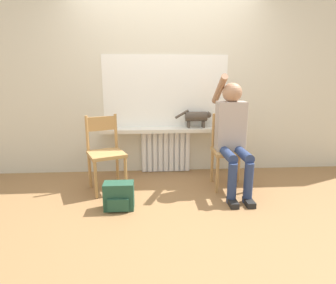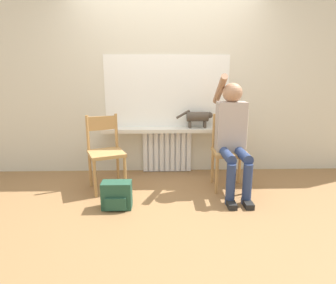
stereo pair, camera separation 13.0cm
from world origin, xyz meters
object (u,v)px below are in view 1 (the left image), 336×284
Objects in this scene: cat at (197,117)px; backpack at (119,196)px; chair_right at (229,149)px; person at (233,131)px; chair_left at (105,152)px.

cat is 1.65× the size of backpack.
person is (-0.00, -0.12, 0.25)m from chair_right.
chair_left is at bearing -155.45° from cat.
cat reaches higher than backpack.
backpack is (-0.99, -1.10, -0.67)m from cat.
backpack is at bearing -92.03° from chair_left.
chair_right is 1.46m from backpack.
cat is (-0.32, 0.54, 0.33)m from chair_right.
chair_right is 0.65× the size of person.
chair_left is 1.77× the size of cat.
chair_left is at bearing 110.32° from backpack.
person is at bearing 18.54° from backpack.
person is at bearing -26.62° from chair_left.
backpack is at bearing -132.04° from cat.
chair_right is 2.92× the size of backpack.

